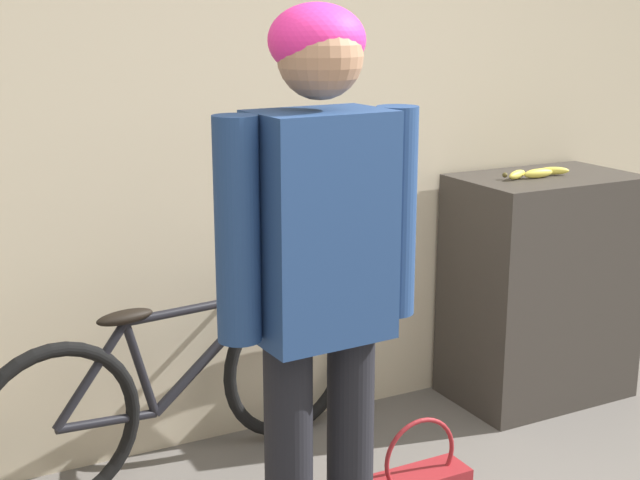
# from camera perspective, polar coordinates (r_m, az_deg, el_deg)

# --- Properties ---
(wall_back) EXTENTS (8.00, 0.07, 2.60)m
(wall_back) POSITION_cam_1_polar(r_m,az_deg,el_deg) (3.61, -5.04, 7.11)
(wall_back) COLOR beige
(wall_back) RESTS_ON ground_plane
(side_shelf) EXTENTS (0.81, 0.51, 1.05)m
(side_shelf) POSITION_cam_1_polar(r_m,az_deg,el_deg) (4.23, 13.91, -2.96)
(side_shelf) COLOR #38332D
(side_shelf) RESTS_ON ground_plane
(person) EXTENTS (0.61, 0.27, 1.78)m
(person) POSITION_cam_1_polar(r_m,az_deg,el_deg) (2.49, -0.02, -1.31)
(person) COLOR black
(person) RESTS_ON ground_plane
(bicycle) EXTENTS (1.65, 0.48, 0.72)m
(bicycle) POSITION_cam_1_polar(r_m,az_deg,el_deg) (3.52, -8.79, -9.36)
(bicycle) COLOR black
(bicycle) RESTS_ON ground_plane
(banana) EXTENTS (0.35, 0.10, 0.04)m
(banana) POSITION_cam_1_polar(r_m,az_deg,el_deg) (4.05, 13.63, 4.19)
(banana) COLOR #EAD64C
(banana) RESTS_ON side_shelf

